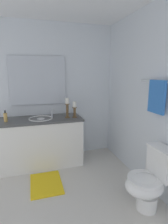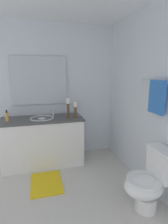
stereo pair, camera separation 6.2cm
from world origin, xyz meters
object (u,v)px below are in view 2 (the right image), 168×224
Objects in this scene: towel_near_vanity at (157,97)px; bath_mat at (46,183)px; sink_basin at (42,121)px; candle_holder_tall at (76,109)px; soap_bottle at (7,117)px; toilet at (149,182)px; vanity_cabinet at (43,141)px; candle_holder_short at (68,107)px; towel_bar at (160,82)px; mirror at (40,81)px.

towel_near_vanity is 0.67× the size of bath_mat.
sink_basin is 1.00× the size of towel_near_vanity.
candle_holder_tall is 1.53× the size of soap_bottle.
toilet is (1.37, 0.55, -0.61)m from candle_holder_tall.
candle_holder_short is (0.06, 0.45, 0.60)m from vanity_cabinet.
candle_holder_tall is 1.45m from towel_bar.
candle_holder_short is 0.99m from soap_bottle.
towel_near_vanity is 1.93m from bath_mat.
candle_holder_tall is 1.38m from towel_near_vanity.
sink_basin is at bearing 0.20° from mirror.
mirror is at bearing -147.09° from toilet.
toilet is at bearing 25.84° from candle_holder_short.
candle_holder_short is at bearing 141.87° from bath_mat.
candle_holder_short is 1.52m from towel_bar.
bath_mat is (0.91, 0.00, -1.44)m from mirror.
bath_mat is (0.62, 0.00, -0.41)m from vanity_cabinet.
toilet is at bearing 53.63° from bath_mat.
candle_holder_tall is at bearing 88.03° from soap_bottle.
towel_bar reaches higher than bath_mat.
mirror is at bearing -179.80° from sink_basin.
towel_bar is (1.19, 1.34, 1.06)m from vanity_cabinet.
mirror is 1.99m from towel_bar.
sink_basin is at bearing -142.35° from toilet.
sink_basin is 1.85m from towel_near_vanity.
sink_basin is 1.46× the size of candle_holder_tall.
candle_holder_tall is 0.68× the size of towel_near_vanity.
vanity_cabinet reaches higher than bath_mat.
towel_near_vanity is (1.12, 0.75, 0.32)m from candle_holder_tall.
soap_bottle is 0.25× the size of towel_bar.
towel_near_vanity is (-0.26, 0.20, 0.93)m from toilet.
vanity_cabinet is at bearing -97.40° from candle_holder_short.
bath_mat is at bearing -112.94° from towel_bar.
sink_basin is at bearing -131.66° from towel_bar.
vanity_cabinet is 3.42× the size of towel_near_vanity.
towel_near_vanity reaches higher than sink_basin.
bath_mat is (0.62, -0.00, -0.78)m from sink_basin.
mirror is (-0.28, -0.00, 0.66)m from sink_basin.
mirror reaches higher than vanity_cabinet.
towel_near_vanity is at bearing 47.95° from sink_basin.
bath_mat is at bearing -0.09° from sink_basin.
candle_holder_short is 1.46m from towel_near_vanity.
candle_holder_short is 1.24m from bath_mat.
candle_holder_short is 0.57× the size of bath_mat.
toilet is (1.45, 1.12, -0.43)m from sink_basin.
towel_near_vanity reaches higher than vanity_cabinet.
bath_mat is (0.57, -0.45, -1.01)m from candle_holder_short.
mirror reaches higher than bath_mat.
candle_holder_short is 0.85× the size of towel_near_vanity.
soap_bottle is 0.45× the size of towel_near_vanity.
soap_bottle is (0.04, -0.54, 0.49)m from vanity_cabinet.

